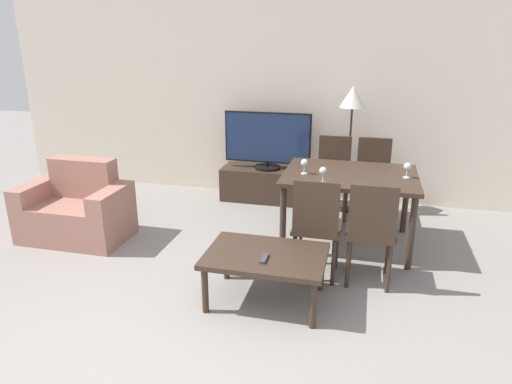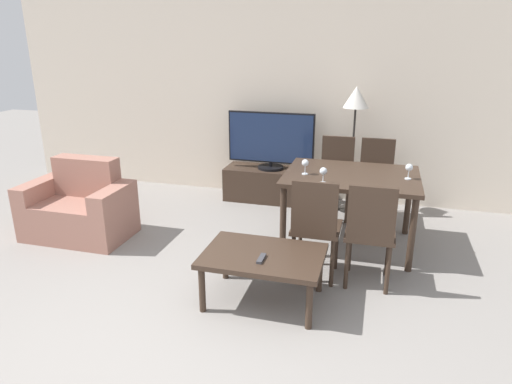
{
  "view_description": "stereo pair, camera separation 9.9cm",
  "coord_description": "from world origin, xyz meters",
  "px_view_note": "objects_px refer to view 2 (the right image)",
  "views": [
    {
      "loc": [
        1.22,
        -1.91,
        1.97
      ],
      "look_at": [
        0.28,
        1.86,
        0.65
      ],
      "focal_mm": 32.0,
      "sensor_mm": 36.0,
      "label": 1
    },
    {
      "loc": [
        1.32,
        -1.88,
        1.97
      ],
      "look_at": [
        0.28,
        1.86,
        0.65
      ],
      "focal_mm": 32.0,
      "sensor_mm": 36.0,
      "label": 2
    }
  ],
  "objects_px": {
    "armchair": "(80,209)",
    "floor_lamp": "(356,107)",
    "wine_glass_right": "(409,168)",
    "tv_stand": "(270,184)",
    "coffee_table": "(263,259)",
    "dining_chair_near": "(315,224)",
    "dining_chair_near_right": "(370,230)",
    "dining_chair_far": "(376,175)",
    "tv": "(271,141)",
    "wine_glass_center": "(323,172)",
    "wine_glass_left": "(305,164)",
    "dining_chair_far_left": "(336,172)",
    "remote_primary": "(261,259)",
    "dining_table": "(351,182)"
  },
  "relations": [
    {
      "from": "dining_chair_far",
      "to": "remote_primary",
      "type": "height_order",
      "value": "dining_chair_far"
    },
    {
      "from": "dining_chair_near",
      "to": "dining_chair_far",
      "type": "relative_size",
      "value": 1.0
    },
    {
      "from": "tv",
      "to": "dining_chair_near_right",
      "type": "distance_m",
      "value": 2.28
    },
    {
      "from": "tv_stand",
      "to": "floor_lamp",
      "type": "bearing_deg",
      "value": -6.12
    },
    {
      "from": "tv_stand",
      "to": "wine_glass_center",
      "type": "bearing_deg",
      "value": -59.87
    },
    {
      "from": "floor_lamp",
      "to": "wine_glass_right",
      "type": "distance_m",
      "value": 1.22
    },
    {
      "from": "floor_lamp",
      "to": "wine_glass_center",
      "type": "bearing_deg",
      "value": -97.16
    },
    {
      "from": "tv_stand",
      "to": "remote_primary",
      "type": "distance_m",
      "value": 2.48
    },
    {
      "from": "dining_table",
      "to": "wine_glass_right",
      "type": "bearing_deg",
      "value": -2.69
    },
    {
      "from": "dining_chair_near",
      "to": "floor_lamp",
      "type": "xyz_separation_m",
      "value": [
        0.16,
        1.76,
        0.73
      ]
    },
    {
      "from": "armchair",
      "to": "floor_lamp",
      "type": "bearing_deg",
      "value": 29.43
    },
    {
      "from": "tv_stand",
      "to": "remote_primary",
      "type": "height_order",
      "value": "remote_primary"
    },
    {
      "from": "dining_chair_far",
      "to": "remote_primary",
      "type": "distance_m",
      "value": 2.26
    },
    {
      "from": "wine_glass_left",
      "to": "coffee_table",
      "type": "bearing_deg",
      "value": -96.03
    },
    {
      "from": "dining_chair_near",
      "to": "dining_chair_near_right",
      "type": "relative_size",
      "value": 1.0
    },
    {
      "from": "armchair",
      "to": "tv_stand",
      "type": "height_order",
      "value": "armchair"
    },
    {
      "from": "tv_stand",
      "to": "dining_chair_far",
      "type": "relative_size",
      "value": 1.25
    },
    {
      "from": "remote_primary",
      "to": "tv_stand",
      "type": "bearing_deg",
      "value": 102.19
    },
    {
      "from": "dining_chair_near",
      "to": "dining_chair_far",
      "type": "xyz_separation_m",
      "value": [
        0.44,
        1.58,
        0.0
      ]
    },
    {
      "from": "floor_lamp",
      "to": "tv",
      "type": "bearing_deg",
      "value": 174.03
    },
    {
      "from": "tv",
      "to": "dining_chair_far_left",
      "type": "height_order",
      "value": "tv"
    },
    {
      "from": "dining_chair_near_right",
      "to": "wine_glass_center",
      "type": "relative_size",
      "value": 6.2
    },
    {
      "from": "dining_chair_near_right",
      "to": "dining_chair_far_left",
      "type": "distance_m",
      "value": 1.64
    },
    {
      "from": "wine_glass_left",
      "to": "wine_glass_right",
      "type": "distance_m",
      "value": 0.95
    },
    {
      "from": "coffee_table",
      "to": "floor_lamp",
      "type": "xyz_separation_m",
      "value": [
        0.49,
        2.21,
        0.88
      ]
    },
    {
      "from": "dining_chair_far",
      "to": "dining_chair_far_left",
      "type": "distance_m",
      "value": 0.44
    },
    {
      "from": "armchair",
      "to": "wine_glass_right",
      "type": "bearing_deg",
      "value": 8.78
    },
    {
      "from": "coffee_table",
      "to": "dining_chair_near",
      "type": "bearing_deg",
      "value": 53.66
    },
    {
      "from": "coffee_table",
      "to": "remote_primary",
      "type": "bearing_deg",
      "value": -83.41
    },
    {
      "from": "tv",
      "to": "dining_chair_near",
      "type": "relative_size",
      "value": 1.18
    },
    {
      "from": "armchair",
      "to": "remote_primary",
      "type": "distance_m",
      "value": 2.31
    },
    {
      "from": "armchair",
      "to": "remote_primary",
      "type": "relative_size",
      "value": 6.99
    },
    {
      "from": "wine_glass_right",
      "to": "coffee_table",
      "type": "bearing_deg",
      "value": -131.17
    },
    {
      "from": "dining_table",
      "to": "wine_glass_left",
      "type": "xyz_separation_m",
      "value": [
        -0.43,
        -0.12,
        0.18
      ]
    },
    {
      "from": "tv",
      "to": "coffee_table",
      "type": "relative_size",
      "value": 1.17
    },
    {
      "from": "dining_chair_near",
      "to": "dining_chair_near_right",
      "type": "distance_m",
      "value": 0.44
    },
    {
      "from": "dining_chair_near",
      "to": "dining_chair_far",
      "type": "height_order",
      "value": "same"
    },
    {
      "from": "dining_table",
      "to": "dining_chair_near",
      "type": "bearing_deg",
      "value": -105.6
    },
    {
      "from": "tv_stand",
      "to": "wine_glass_right",
      "type": "height_order",
      "value": "wine_glass_right"
    },
    {
      "from": "dining_chair_far",
      "to": "wine_glass_left",
      "type": "xyz_separation_m",
      "value": [
        -0.65,
        -0.91,
        0.32
      ]
    },
    {
      "from": "wine_glass_center",
      "to": "armchair",
      "type": "bearing_deg",
      "value": -176.23
    },
    {
      "from": "dining_chair_near_right",
      "to": "floor_lamp",
      "type": "distance_m",
      "value": 1.92
    },
    {
      "from": "armchair",
      "to": "wine_glass_right",
      "type": "height_order",
      "value": "wine_glass_right"
    },
    {
      "from": "coffee_table",
      "to": "dining_chair_near",
      "type": "xyz_separation_m",
      "value": [
        0.33,
        0.45,
        0.15
      ]
    },
    {
      "from": "tv",
      "to": "coffee_table",
      "type": "distance_m",
      "value": 2.4
    },
    {
      "from": "armchair",
      "to": "dining_chair_near",
      "type": "xyz_separation_m",
      "value": [
        2.48,
        -0.27,
        0.22
      ]
    },
    {
      "from": "dining_chair_near",
      "to": "tv_stand",
      "type": "bearing_deg",
      "value": 114.18
    },
    {
      "from": "tv_stand",
      "to": "coffee_table",
      "type": "relative_size",
      "value": 1.24
    },
    {
      "from": "dining_chair_near_right",
      "to": "wine_glass_right",
      "type": "bearing_deg",
      "value": 69.22
    },
    {
      "from": "coffee_table",
      "to": "dining_chair_near_right",
      "type": "xyz_separation_m",
      "value": [
        0.77,
        0.45,
        0.15
      ]
    }
  ]
}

